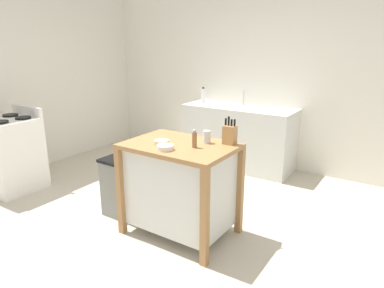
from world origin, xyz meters
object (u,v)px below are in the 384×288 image
kitchen_island (180,184)px  sink_faucet (244,98)px  trash_bin (120,187)px  bottle_dish_soap (203,95)px  drinking_cup (207,137)px  pepper_grinder (194,139)px  bowl_ceramic_small (162,142)px  stove (11,154)px  bowl_ceramic_wide (165,147)px  knife_block (230,134)px

kitchen_island → sink_faucet: (-0.39, 2.14, 0.50)m
trash_bin → bottle_dish_soap: (-0.28, 2.10, 0.69)m
kitchen_island → drinking_cup: 0.52m
pepper_grinder → bottle_dish_soap: 2.38m
bowl_ceramic_small → stove: (-2.22, -0.20, -0.46)m
kitchen_island → bowl_ceramic_small: (-0.12, -0.11, 0.42)m
trash_bin → bowl_ceramic_small: bearing=-4.5°
bowl_ceramic_wide → sink_faucet: 2.39m
kitchen_island → bowl_ceramic_small: size_ratio=7.29×
drinking_cup → bottle_dish_soap: 2.23m
bowl_ceramic_small → pepper_grinder: (0.29, 0.09, 0.05)m
pepper_grinder → trash_bin: size_ratio=0.26×
kitchen_island → trash_bin: kitchen_island is taller
kitchen_island → pepper_grinder: 0.50m
sink_faucet → knife_block: bearing=-68.0°
kitchen_island → sink_faucet: size_ratio=4.51×
trash_bin → bottle_dish_soap: bearing=97.7°
kitchen_island → stove: stove is taller
bowl_ceramic_wide → kitchen_island: bearing=89.8°
bowl_ceramic_small → kitchen_island: bearing=41.5°
bowl_ceramic_wide → trash_bin: (-0.74, 0.15, -0.60)m
bowl_ceramic_small → sink_faucet: size_ratio=0.62×
trash_bin → bottle_dish_soap: size_ratio=2.69×
drinking_cup → kitchen_island: bearing=-138.7°
kitchen_island → knife_block: knife_block is taller
pepper_grinder → bottle_dish_soap: bottle_dish_soap is taller
pepper_grinder → drinking_cup: bearing=85.2°
bowl_ceramic_wide → trash_bin: 0.96m
bowl_ceramic_small → sink_faucet: (-0.27, 2.25, 0.09)m
pepper_grinder → bowl_ceramic_wide: bearing=-131.5°
kitchen_island → bowl_ceramic_small: bowl_ceramic_small is taller
knife_block → bowl_ceramic_small: size_ratio=1.85×
stove → sink_faucet: bearing=51.4°
kitchen_island → bottle_dish_soap: 2.34m
drinking_cup → trash_bin: size_ratio=0.18×
kitchen_island → trash_bin: (-0.74, -0.06, -0.19)m
pepper_grinder → stove: pepper_grinder is taller
bowl_ceramic_small → pepper_grinder: pepper_grinder is taller
bowl_ceramic_wide → stove: (-2.34, -0.09, -0.46)m
bowl_ceramic_wide → drinking_cup: 0.42m
sink_faucet → kitchen_island: bearing=-79.7°
bowl_ceramic_wide → trash_bin: bowl_ceramic_wide is taller
trash_bin → pepper_grinder: bearing=2.6°
knife_block → sink_faucet: (-0.76, 1.89, 0.02)m
stove → pepper_grinder: bearing=6.5°
bowl_ceramic_small → trash_bin: (-0.61, 0.05, -0.60)m
knife_block → bowl_ceramic_small: knife_block is taller
pepper_grinder → bottle_dish_soap: size_ratio=0.70×
knife_block → bowl_ceramic_wide: knife_block is taller
bottle_dish_soap → stove: (-1.32, -2.35, -0.55)m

